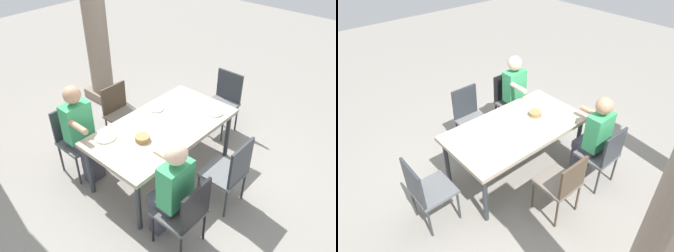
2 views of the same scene
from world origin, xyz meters
The scene contains 23 objects.
ground_plane centered at (0.00, 0.00, 0.00)m, with size 16.00×16.00×0.00m, color gray.
dining_table centered at (0.00, 0.00, 0.70)m, with size 1.84×0.99×0.76m.
chair_west_north centered at (-0.68, 0.92, 0.52)m, with size 0.44×0.44×0.90m.
chair_west_south centered at (-0.68, -0.92, 0.52)m, with size 0.44×0.44×0.91m.
chair_mid_north centered at (0.10, 0.91, 0.53)m, with size 0.44×0.44×0.89m.
chair_mid_south centered at (0.10, -0.92, 0.53)m, with size 0.44×0.44×0.94m.
chair_head_east centered at (1.34, 0.00, 0.54)m, with size 0.44×0.44×0.94m.
diner_woman_green centered at (-0.68, 0.72, 0.69)m, with size 0.35×0.50×1.28m.
diner_man_white centered at (-0.67, -0.72, 0.70)m, with size 0.35×0.50×1.29m.
stone_column_centre centered at (0.76, 2.17, 1.35)m, with size 0.49×0.49×2.76m.
plate_0 centered at (-0.62, 0.33, 0.77)m, with size 0.25×0.25×0.02m.
fork_0 centered at (-0.77, 0.33, 0.77)m, with size 0.02×0.17×0.01m, color silver.
spoon_0 centered at (-0.47, 0.33, 0.77)m, with size 0.02×0.17×0.01m, color silver.
plate_1 centered at (-0.20, -0.33, 0.77)m, with size 0.23×0.23×0.02m.
fork_1 centered at (-0.35, -0.33, 0.77)m, with size 0.02×0.17×0.01m, color silver.
spoon_1 centered at (-0.05, -0.33, 0.77)m, with size 0.02×0.17×0.01m, color silver.
plate_2 centered at (0.21, 0.32, 0.77)m, with size 0.21×0.21×0.02m.
fork_2 centered at (0.06, 0.32, 0.77)m, with size 0.02×0.17×0.01m, color silver.
spoon_2 centered at (0.36, 0.32, 0.77)m, with size 0.02×0.17×0.01m, color silver.
plate_3 centered at (0.64, -0.31, 0.77)m, with size 0.21×0.21×0.02m.
fork_3 centered at (0.49, -0.31, 0.77)m, with size 0.02×0.17×0.01m, color silver.
spoon_3 centered at (0.79, -0.31, 0.77)m, with size 0.02×0.17×0.01m, color silver.
bread_basket centered at (-0.37, -0.03, 0.79)m, with size 0.17×0.17×0.06m, color #9E7547.
Camera 1 is at (-2.41, -2.24, 3.09)m, focal length 35.67 mm.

